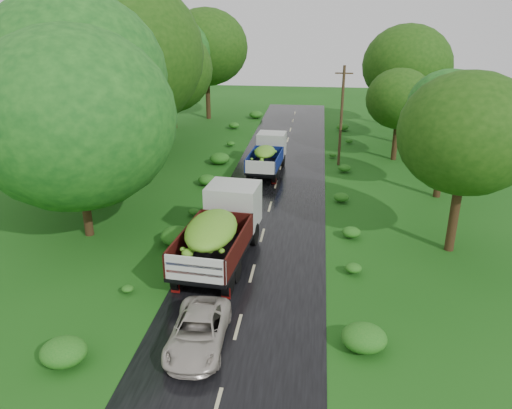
% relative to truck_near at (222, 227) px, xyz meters
% --- Properties ---
extents(ground, '(120.00, 120.00, 0.00)m').
position_rel_truck_near_xyz_m(ground, '(1.55, -5.12, -1.69)').
color(ground, '#164E10').
rests_on(ground, ground).
extents(road, '(6.50, 80.00, 0.02)m').
position_rel_truck_near_xyz_m(road, '(1.55, -0.12, -1.68)').
color(road, black).
rests_on(road, ground).
extents(road_lines, '(0.12, 69.60, 0.00)m').
position_rel_truck_near_xyz_m(road_lines, '(1.55, 0.88, -1.67)').
color(road_lines, '#BFB78C').
rests_on(road_lines, road).
extents(truck_near, '(3.12, 7.29, 2.98)m').
position_rel_truck_near_xyz_m(truck_near, '(0.00, 0.00, 0.00)').
color(truck_near, black).
rests_on(truck_near, ground).
extents(truck_far, '(2.39, 5.89, 2.43)m').
position_rel_truck_near_xyz_m(truck_far, '(0.71, 13.57, -0.31)').
color(truck_far, black).
rests_on(truck_far, ground).
extents(car, '(2.01, 4.10, 1.12)m').
position_rel_truck_near_xyz_m(car, '(0.36, -6.35, -1.11)').
color(car, '#BCB3A7').
rests_on(car, road).
extents(utility_pole, '(1.27, 0.20, 7.23)m').
position_rel_truck_near_xyz_m(utility_pole, '(5.80, 15.90, 2.03)').
color(utility_pole, '#382616').
rests_on(utility_pole, ground).
extents(trees_left, '(7.99, 33.44, 10.11)m').
position_rel_truck_near_xyz_m(trees_left, '(-8.92, 15.10, 5.26)').
color(trees_left, black).
rests_on(trees_left, ground).
extents(trees_right, '(4.77, 31.32, 8.27)m').
position_rel_truck_near_xyz_m(trees_right, '(10.94, 16.38, 3.89)').
color(trees_right, black).
rests_on(trees_right, ground).
extents(shrubs, '(11.90, 44.00, 0.70)m').
position_rel_truck_near_xyz_m(shrubs, '(1.55, 8.88, -1.34)').
color(shrubs, '#1A6718').
rests_on(shrubs, ground).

